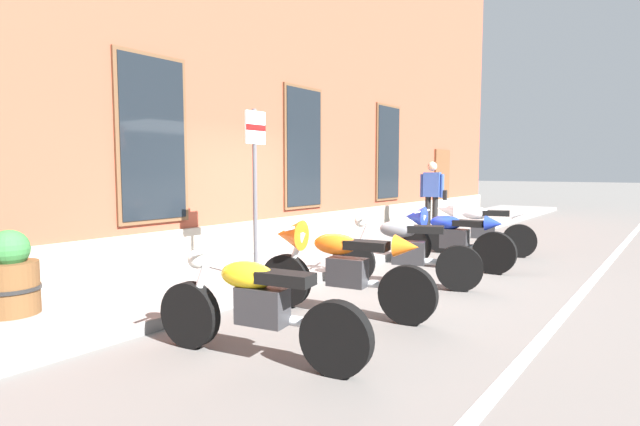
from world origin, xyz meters
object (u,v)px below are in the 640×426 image
Objects in this scene: motorcycle_orange_sport at (337,264)px; parking_sign at (255,170)px; motorcycle_white_sport at (476,225)px; barrel_planter at (11,278)px; motorcycle_grey_naked at (403,253)px; motorcycle_yellow_naked at (255,307)px; pedestrian_blue_top at (432,192)px; motorcycle_blue_sport at (447,236)px.

motorcycle_orange_sport is 0.91× the size of parking_sign.
motorcycle_orange_sport is 4.88m from motorcycle_white_sport.
motorcycle_orange_sport is 1.06× the size of motorcycle_white_sport.
motorcycle_white_sport is 2.24× the size of barrel_planter.
motorcycle_white_sport is (3.26, 0.11, 0.08)m from motorcycle_grey_naked.
motorcycle_orange_sport is at bearing 8.37° from motorcycle_yellow_naked.
pedestrian_blue_top is (6.84, 1.89, 0.53)m from motorcycle_orange_sport.
motorcycle_blue_sport is 1.20× the size of pedestrian_blue_top.
pedestrian_blue_top reaches higher than barrel_planter.
motorcycle_white_sport is at bearing 2.92° from motorcycle_yellow_naked.
motorcycle_yellow_naked is 8.67m from pedestrian_blue_top.
motorcycle_yellow_naked is 1.57m from motorcycle_orange_sport.
parking_sign is (-6.51, -0.31, 0.54)m from pedestrian_blue_top.
parking_sign reaches higher than pedestrian_blue_top.
motorcycle_blue_sport reaches higher than motorcycle_yellow_naked.
motorcycle_orange_sport reaches higher than barrel_planter.
motorcycle_grey_naked is 1.61m from motorcycle_blue_sport.
motorcycle_grey_naked is 1.17× the size of pedestrian_blue_top.
barrel_planter is (-2.41, 2.47, -0.05)m from motorcycle_orange_sport.
motorcycle_white_sport is at bearing -137.62° from pedestrian_blue_top.
barrel_planter is at bearing 161.96° from motorcycle_white_sport.
motorcycle_blue_sport is (4.77, 0.23, 0.09)m from motorcycle_yellow_naked.
motorcycle_grey_naked is at bearing -159.98° from pedestrian_blue_top.
parking_sign is (-1.29, 1.59, 1.15)m from motorcycle_grey_naked.
barrel_planter is at bearing 148.27° from motorcycle_grey_naked.
barrel_planter is (-0.86, 2.70, 0.05)m from motorcycle_yellow_naked.
motorcycle_white_sport is 4.90m from parking_sign.
motorcycle_yellow_naked is 4.78m from motorcycle_blue_sport.
motorcycle_blue_sport is 4.11m from pedestrian_blue_top.
barrel_planter is (-2.74, 0.89, -1.12)m from parking_sign.
motorcycle_white_sport reaches higher than motorcycle_yellow_naked.
barrel_planter is (-5.63, 2.47, -0.04)m from motorcycle_blue_sport.
pedestrian_blue_top is at bearing -3.62° from barrel_planter.
motorcycle_white_sport is (4.88, 0.10, 0.00)m from motorcycle_orange_sport.
parking_sign is at bearing 128.90° from motorcycle_grey_naked.
motorcycle_blue_sport is at bearing 0.77° from motorcycle_grey_naked.
motorcycle_blue_sport is at bearing -28.50° from parking_sign.
motorcycle_orange_sport reaches higher than motorcycle_blue_sport.
motorcycle_orange_sport reaches higher than motorcycle_grey_naked.
pedestrian_blue_top is at bearing 15.43° from motorcycle_orange_sport.
parking_sign reaches higher than motorcycle_grey_naked.
parking_sign is at bearing 151.50° from motorcycle_blue_sport.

